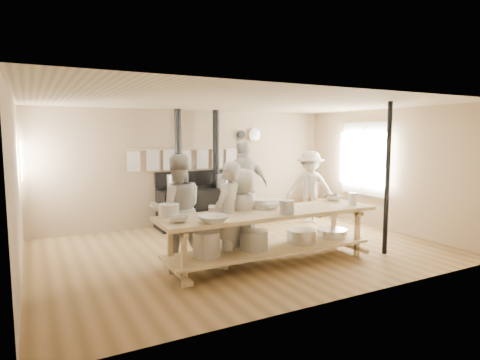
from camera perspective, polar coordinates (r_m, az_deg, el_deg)
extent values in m
plane|color=brown|center=(7.29, 0.50, -9.84)|extent=(7.00, 7.00, 0.00)
plane|color=tan|center=(9.31, -6.81, 1.80)|extent=(7.00, 0.00, 7.00)
plane|color=tan|center=(5.00, 14.23, -2.32)|extent=(7.00, 0.00, 7.00)
plane|color=tan|center=(6.21, -29.25, -1.27)|extent=(0.00, 5.00, 5.00)
plane|color=tan|center=(9.22, 20.04, 1.41)|extent=(0.00, 5.00, 5.00)
plane|color=tan|center=(7.02, 0.52, 10.97)|extent=(7.00, 7.00, 0.00)
cube|color=beige|center=(9.60, 17.31, 2.89)|extent=(0.06, 1.35, 1.65)
plane|color=white|center=(9.57, 17.14, 2.89)|extent=(0.00, 1.50, 1.50)
cube|color=beige|center=(9.56, 17.10, 2.88)|extent=(0.02, 0.03, 1.50)
plane|color=white|center=(8.18, -28.70, 2.53)|extent=(0.00, 0.90, 0.90)
cube|color=black|center=(9.05, -5.83, -3.91)|extent=(1.80, 0.70, 0.85)
cube|color=black|center=(9.13, -5.80, -6.23)|extent=(1.90, 0.75, 0.10)
cube|color=black|center=(9.24, -6.57, 0.21)|extent=(1.80, 0.12, 0.35)
cylinder|color=black|center=(8.80, -8.77, 4.28)|extent=(0.15, 0.15, 1.75)
cylinder|color=black|center=(9.13, -3.41, 4.42)|extent=(0.15, 0.15, 1.75)
cylinder|color=#B2B2B7|center=(8.78, -9.20, -0.35)|extent=(0.36, 0.36, 0.34)
cylinder|color=gray|center=(9.14, -2.55, -0.14)|extent=(0.30, 0.30, 0.30)
cylinder|color=tan|center=(9.19, -6.62, 4.37)|extent=(3.00, 0.04, 0.04)
cube|color=silver|center=(8.80, -14.83, 2.67)|extent=(0.28, 0.01, 0.46)
cube|color=silver|center=(8.90, -12.41, 2.77)|extent=(0.28, 0.01, 0.46)
cube|color=silver|center=(9.01, -10.04, 2.87)|extent=(0.28, 0.01, 0.46)
cube|color=silver|center=(9.13, -7.73, 2.96)|extent=(0.28, 0.01, 0.46)
cube|color=silver|center=(9.27, -5.49, 3.04)|extent=(0.28, 0.01, 0.46)
cube|color=silver|center=(9.42, -3.32, 3.11)|extent=(0.28, 0.01, 0.46)
cube|color=silver|center=(9.59, -1.22, 3.18)|extent=(0.28, 0.01, 0.46)
cube|color=silver|center=(9.77, 0.81, 3.24)|extent=(0.28, 0.01, 0.46)
cube|color=tan|center=(9.80, 1.01, 5.59)|extent=(0.50, 0.14, 0.03)
cylinder|color=black|center=(9.74, 0.18, 6.46)|extent=(0.20, 0.04, 0.20)
cylinder|color=silver|center=(9.92, 2.08, 6.46)|extent=(0.32, 0.03, 0.32)
cube|color=tan|center=(6.34, 4.37, -4.71)|extent=(3.60, 0.90, 0.06)
cube|color=tan|center=(6.48, 4.33, -9.67)|extent=(3.40, 0.80, 0.04)
cube|color=tan|center=(6.49, 4.32, -10.09)|extent=(3.30, 0.06, 0.06)
cube|color=tan|center=(5.51, -7.95, -10.70)|extent=(0.07, 0.07, 0.85)
cube|color=tan|center=(6.06, -9.91, -9.16)|extent=(0.07, 0.07, 0.85)
cube|color=tan|center=(7.14, 16.33, -6.94)|extent=(0.07, 0.07, 0.85)
cube|color=tan|center=(7.57, 13.16, -6.09)|extent=(0.07, 0.07, 0.85)
cylinder|color=#B2B2B7|center=(5.93, -4.82, -9.09)|extent=(0.40, 0.40, 0.38)
cylinder|color=gray|center=(6.28, 2.00, -8.55)|extent=(0.44, 0.44, 0.30)
cylinder|color=silver|center=(6.77, 8.68, -7.87)|extent=(0.48, 0.48, 0.22)
cylinder|color=silver|center=(7.21, 13.20, -7.42)|extent=(0.52, 0.52, 0.14)
cylinder|color=black|center=(7.25, 20.22, 0.15)|extent=(0.08, 0.08, 2.60)
imported|color=#B9B1A4|center=(6.20, -1.68, -4.95)|extent=(0.71, 0.68, 1.64)
imported|color=#B9B1A4|center=(6.37, -8.88, -4.22)|extent=(0.95, 0.80, 1.75)
imported|color=#B9B1A4|center=(6.50, 0.46, -5.01)|extent=(0.85, 0.69, 1.51)
imported|color=#B9B1A4|center=(8.50, 0.61, -0.79)|extent=(1.17, 0.53, 1.95)
imported|color=#B9B1A4|center=(9.46, 9.96, -0.99)|extent=(1.24, 1.16, 1.68)
cube|color=brown|center=(10.38, 11.31, -3.86)|extent=(0.47, 0.47, 0.42)
cube|color=brown|center=(10.43, 10.59, -1.58)|extent=(0.39, 0.12, 0.47)
imported|color=white|center=(5.52, -3.80, -5.55)|extent=(0.48, 0.48, 0.10)
imported|color=silver|center=(5.58, -8.73, -5.56)|extent=(0.36, 0.36, 0.08)
imported|color=white|center=(6.57, 3.88, -3.57)|extent=(0.59, 0.59, 0.11)
imported|color=silver|center=(7.50, 13.10, -2.50)|extent=(0.36, 0.36, 0.10)
cube|color=#B2B2B7|center=(6.28, -2.68, -4.12)|extent=(0.47, 0.40, 0.09)
cylinder|color=silver|center=(6.62, 3.11, -3.33)|extent=(0.55, 0.55, 0.15)
cylinder|color=gray|center=(6.12, 6.67, -3.85)|extent=(0.29, 0.29, 0.21)
cylinder|color=white|center=(5.97, -10.10, -4.28)|extent=(0.39, 0.39, 0.19)
cylinder|color=white|center=(7.10, 15.73, -2.61)|extent=(0.14, 0.14, 0.22)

